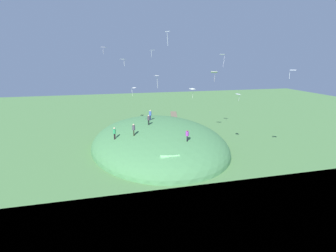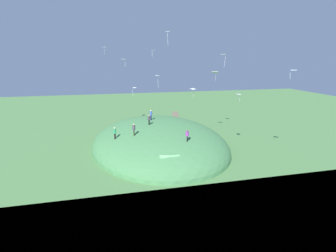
{
  "view_description": "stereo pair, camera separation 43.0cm",
  "coord_description": "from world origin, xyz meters",
  "px_view_note": "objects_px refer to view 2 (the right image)",
  "views": [
    {
      "loc": [
        -31.36,
        7.82,
        14.58
      ],
      "look_at": [
        2.83,
        -0.68,
        5.39
      ],
      "focal_mm": 28.01,
      "sensor_mm": 36.0,
      "label": 1
    },
    {
      "loc": [
        -31.46,
        7.4,
        14.58
      ],
      "look_at": [
        2.83,
        -0.68,
        5.39
      ],
      "focal_mm": 28.01,
      "sensor_mm": 36.0,
      "label": 2
    }
  ],
  "objects_px": {
    "kite_4": "(157,77)",
    "kite_5": "(134,89)",
    "kite_9": "(294,71)",
    "person_with_child": "(134,128)",
    "kite_7": "(153,51)",
    "kite_8": "(239,94)",
    "person_near_shore": "(187,134)",
    "kite_6": "(215,72)",
    "person_on_hilltop": "(115,132)",
    "person_walking_path": "(149,119)",
    "kite_3": "(193,89)",
    "kite_1": "(124,59)",
    "kite_2": "(168,33)",
    "kite_0": "(224,55)",
    "person_watching_kites": "(151,114)",
    "kite_10": "(105,47)"
  },
  "relations": [
    {
      "from": "kite_4",
      "to": "kite_8",
      "type": "distance_m",
      "value": 13.32
    },
    {
      "from": "kite_2",
      "to": "kite_6",
      "type": "distance_m",
      "value": 13.7
    },
    {
      "from": "kite_0",
      "to": "kite_6",
      "type": "relative_size",
      "value": 1.19
    },
    {
      "from": "person_with_child",
      "to": "person_on_hilltop",
      "type": "xyz_separation_m",
      "value": [
        0.78,
        2.78,
        -0.57
      ]
    },
    {
      "from": "kite_7",
      "to": "kite_10",
      "type": "xyz_separation_m",
      "value": [
        7.06,
        7.77,
        0.7
      ]
    },
    {
      "from": "person_with_child",
      "to": "kite_0",
      "type": "relative_size",
      "value": 0.82
    },
    {
      "from": "kite_2",
      "to": "kite_9",
      "type": "height_order",
      "value": "kite_2"
    },
    {
      "from": "kite_4",
      "to": "kite_5",
      "type": "bearing_deg",
      "value": 110.34
    },
    {
      "from": "kite_0",
      "to": "kite_8",
      "type": "distance_m",
      "value": 9.76
    },
    {
      "from": "kite_9",
      "to": "kite_1",
      "type": "bearing_deg",
      "value": 46.59
    },
    {
      "from": "person_near_shore",
      "to": "kite_5",
      "type": "bearing_deg",
      "value": 56.48
    },
    {
      "from": "kite_9",
      "to": "kite_10",
      "type": "height_order",
      "value": "kite_10"
    },
    {
      "from": "person_with_child",
      "to": "person_watching_kites",
      "type": "height_order",
      "value": "person_watching_kites"
    },
    {
      "from": "kite_4",
      "to": "kite_3",
      "type": "bearing_deg",
      "value": -105.05
    },
    {
      "from": "person_walking_path",
      "to": "person_near_shore",
      "type": "relative_size",
      "value": 0.99
    },
    {
      "from": "person_near_shore",
      "to": "kite_9",
      "type": "distance_m",
      "value": 16.22
    },
    {
      "from": "person_on_hilltop",
      "to": "kite_5",
      "type": "bearing_deg",
      "value": 5.04
    },
    {
      "from": "kite_2",
      "to": "person_watching_kites",
      "type": "bearing_deg",
      "value": 10.45
    },
    {
      "from": "person_walking_path",
      "to": "kite_2",
      "type": "bearing_deg",
      "value": 133.27
    },
    {
      "from": "person_near_shore",
      "to": "kite_3",
      "type": "bearing_deg",
      "value": -6.5
    },
    {
      "from": "person_walking_path",
      "to": "kite_5",
      "type": "bearing_deg",
      "value": 13.62
    },
    {
      "from": "kite_5",
      "to": "kite_1",
      "type": "bearing_deg",
      "value": 6.1
    },
    {
      "from": "person_with_child",
      "to": "person_near_shore",
      "type": "xyz_separation_m",
      "value": [
        -3.91,
        -7.04,
        -0.3
      ]
    },
    {
      "from": "person_watching_kites",
      "to": "person_with_child",
      "type": "bearing_deg",
      "value": 3.52
    },
    {
      "from": "kite_1",
      "to": "kite_9",
      "type": "xyz_separation_m",
      "value": [
        -19.33,
        -20.43,
        -1.31
      ]
    },
    {
      "from": "kite_6",
      "to": "kite_9",
      "type": "bearing_deg",
      "value": -161.2
    },
    {
      "from": "person_watching_kites",
      "to": "person_near_shore",
      "type": "bearing_deg",
      "value": 48.14
    },
    {
      "from": "kite_6",
      "to": "kite_7",
      "type": "xyz_separation_m",
      "value": [
        0.87,
        10.97,
        3.71
      ]
    },
    {
      "from": "kite_8",
      "to": "kite_10",
      "type": "relative_size",
      "value": 0.87
    },
    {
      "from": "person_on_hilltop",
      "to": "kite_5",
      "type": "height_order",
      "value": "kite_5"
    },
    {
      "from": "person_with_child",
      "to": "kite_3",
      "type": "relative_size",
      "value": 1.09
    },
    {
      "from": "kite_10",
      "to": "person_walking_path",
      "type": "bearing_deg",
      "value": -149.99
    },
    {
      "from": "kite_7",
      "to": "kite_9",
      "type": "bearing_deg",
      "value": -133.6
    },
    {
      "from": "kite_0",
      "to": "kite_6",
      "type": "height_order",
      "value": "kite_0"
    },
    {
      "from": "kite_3",
      "to": "kite_7",
      "type": "bearing_deg",
      "value": 57.69
    },
    {
      "from": "person_on_hilltop",
      "to": "kite_5",
      "type": "xyz_separation_m",
      "value": [
        3.05,
        -3.42,
        5.98
      ]
    },
    {
      "from": "person_with_child",
      "to": "kite_7",
      "type": "xyz_separation_m",
      "value": [
        7.56,
        -4.42,
        11.26
      ]
    },
    {
      "from": "kite_0",
      "to": "kite_5",
      "type": "distance_m",
      "value": 17.5
    },
    {
      "from": "person_walking_path",
      "to": "kite_3",
      "type": "height_order",
      "value": "kite_3"
    },
    {
      "from": "person_with_child",
      "to": "person_on_hilltop",
      "type": "height_order",
      "value": "person_with_child"
    },
    {
      "from": "person_with_child",
      "to": "kite_9",
      "type": "bearing_deg",
      "value": -113.41
    },
    {
      "from": "person_watching_kites",
      "to": "kite_5",
      "type": "relative_size",
      "value": 1.27
    },
    {
      "from": "kite_7",
      "to": "person_with_child",
      "type": "bearing_deg",
      "value": 149.69
    },
    {
      "from": "person_watching_kites",
      "to": "kite_3",
      "type": "relative_size",
      "value": 1.09
    },
    {
      "from": "person_watching_kites",
      "to": "kite_3",
      "type": "bearing_deg",
      "value": 95.07
    },
    {
      "from": "person_with_child",
      "to": "kite_1",
      "type": "bearing_deg",
      "value": -2.01
    },
    {
      "from": "kite_9",
      "to": "kite_4",
      "type": "bearing_deg",
      "value": 50.5
    },
    {
      "from": "kite_3",
      "to": "kite_7",
      "type": "height_order",
      "value": "kite_7"
    },
    {
      "from": "kite_0",
      "to": "kite_4",
      "type": "height_order",
      "value": "kite_0"
    },
    {
      "from": "kite_8",
      "to": "kite_7",
      "type": "bearing_deg",
      "value": 55.69
    }
  ]
}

